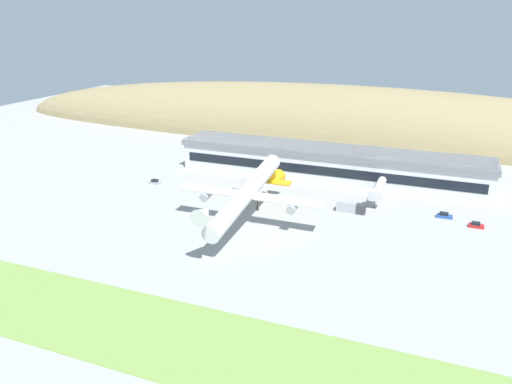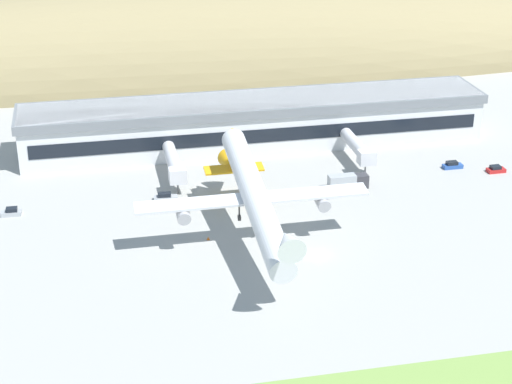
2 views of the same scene
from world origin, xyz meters
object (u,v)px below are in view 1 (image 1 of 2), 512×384
Objects in this scene: service_car_3 at (236,192)px; traffic_cone_0 at (219,195)px; terminal_building at (329,161)px; service_car_2 at (444,216)px; jetway_0 at (254,175)px; fuel_truck at (351,207)px; traffic_cone_1 at (228,216)px; service_car_0 at (476,225)px; jetway_1 at (378,189)px; service_car_1 at (155,182)px; cargo_airplane at (247,193)px.

traffic_cone_0 is at bearing -142.98° from service_car_3.
terminal_building reaches higher than service_car_2.
jetway_0 is at bearing 72.06° from service_car_3.
fuel_truck is 34.56m from traffic_cone_1.
service_car_2 is at bearing -29.96° from terminal_building.
jetway_1 is at bearing 160.73° from service_car_0.
service_car_3 is 36.09m from fuel_truck.
traffic_cone_1 is at bearing -84.06° from jetway_0.
service_car_1 is at bearing -177.15° from service_car_2.
jetway_0 is at bearing -178.89° from jetway_1.
jetway_1 is (38.87, 0.75, -0.00)m from jetway_0.
traffic_cone_1 is (-55.12, -21.61, -0.35)m from service_car_2.
service_car_2 reaches higher than service_car_1.
service_car_1 is 38.29m from traffic_cone_1.
service_car_3 is at bearing 37.02° from traffic_cone_0.
service_car_3 is 0.57× the size of fuel_truck.
service_car_3 is (-68.61, 0.12, 0.05)m from service_car_0.
service_car_3 reaches higher than service_car_2.
jetway_0 is 66.49m from service_car_0.
service_car_3 reaches higher than traffic_cone_1.
jetway_0 is 1.09× the size of jetway_1.
service_car_3 is (-2.77, -8.56, -3.36)m from jetway_0.
jetway_1 is 42.60m from cargo_airplane.
fuel_truck is at bearing -0.87° from service_car_1.
service_car_1 is (-41.65, 20.97, -8.67)m from cargo_airplane.
service_car_2 is at bearing -16.51° from jetway_1.
jetway_0 is at bearing 162.80° from fuel_truck.
service_car_2 is at bearing 154.51° from service_car_0.
jetway_1 reaches higher than service_car_1.
traffic_cone_1 is (-7.43, 3.80, -9.01)m from cargo_airplane.
service_car_0 is 6.53× the size of traffic_cone_0.
jetway_1 is 1.96× the size of fuel_truck.
jetway_0 is at bearing 172.49° from service_car_0.
terminal_building is 30.55m from fuel_truck.
service_car_1 is (-31.47, -9.32, -3.37)m from jetway_0.
terminal_building is at bearing 150.04° from service_car_2.
service_car_0 is at bearing 2.33° from traffic_cone_0.
jetway_1 reaches higher than fuel_truck.
terminal_building is at bearing 40.00° from jetway_0.
jetway_1 reaches higher than service_car_3.
service_car_2 is 59.20m from traffic_cone_1.
terminal_building is 48.32m from cargo_airplane.
terminal_building reaches higher than service_car_3.
traffic_cone_1 is (-17.37, -43.38, -5.79)m from terminal_building.
cargo_airplane is 60.34m from service_car_0.
fuel_truck is (-24.60, -5.42, 0.79)m from service_car_2.
terminal_building reaches higher than jetway_0.
jetway_0 reaches higher than fuel_truck.
terminal_building is 6.46× the size of jetway_1.
service_car_3 is at bearing -176.53° from service_car_2.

